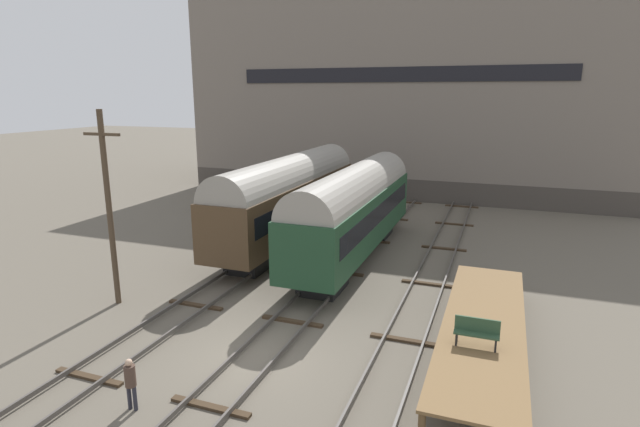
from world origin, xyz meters
name	(u,v)px	position (x,y,z in m)	size (l,w,h in m)	color
ground_plane	(258,359)	(0.00, 0.00, 0.00)	(200.00, 200.00, 0.00)	#60594C
track_left	(150,334)	(-4.55, 0.00, 0.14)	(2.60, 60.00, 0.26)	#4C4742
track_middle	(258,355)	(0.00, 0.00, 0.14)	(2.60, 60.00, 0.26)	#4C4742
track_right	(387,380)	(4.55, 0.00, 0.14)	(2.60, 60.00, 0.26)	#4C4742
train_car_brown	(289,194)	(-4.55, 13.15, 3.04)	(3.00, 15.97, 5.34)	black
train_car_green	(354,207)	(0.00, 11.56, 2.93)	(2.95, 15.17, 5.16)	black
station_platform	(483,324)	(7.25, 3.28, 1.02)	(2.76, 11.74, 1.10)	brown
bench	(477,331)	(7.09, 1.44, 1.59)	(1.40, 0.40, 0.91)	#2D4C33
person_worker	(130,380)	(-2.09, -3.82, 0.97)	(0.32, 0.32, 1.62)	#282833
utility_pole	(109,207)	(-7.94, 2.13, 4.34)	(1.80, 0.24, 8.35)	#473828
warehouse_building	(411,87)	(-1.39, 34.63, 9.50)	(38.90, 13.99, 19.00)	#46403A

